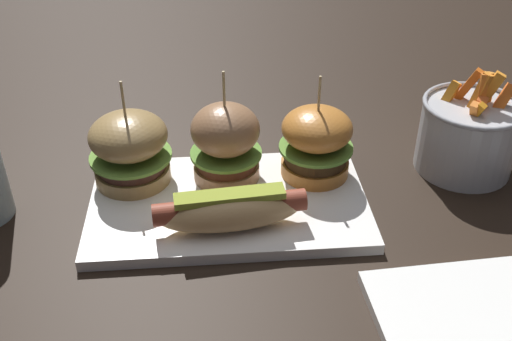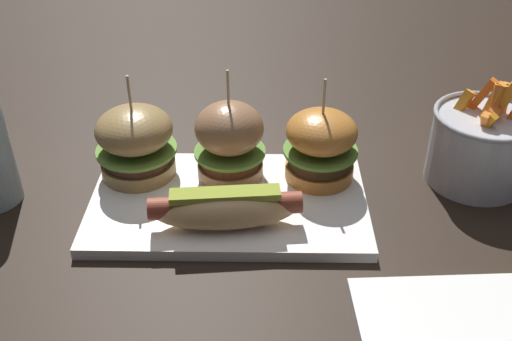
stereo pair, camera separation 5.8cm
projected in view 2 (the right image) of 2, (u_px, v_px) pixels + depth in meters
name	position (u px, v px, depth m)	size (l,w,h in m)	color
ground_plane	(229.00, 207.00, 0.74)	(3.00, 3.00, 0.00)	black
platter_main	(229.00, 202.00, 0.74)	(0.33, 0.20, 0.01)	white
hot_dog	(225.00, 208.00, 0.68)	(0.17, 0.06, 0.05)	tan
slider_left	(136.00, 142.00, 0.75)	(0.10, 0.10, 0.14)	#9A7A48
slider_center	(228.00, 140.00, 0.75)	(0.09, 0.09, 0.15)	#956947
slider_right	(321.00, 145.00, 0.75)	(0.09, 0.09, 0.14)	#BF742F
fries_bucket	(480.00, 145.00, 0.76)	(0.13, 0.13, 0.14)	#B7BABF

